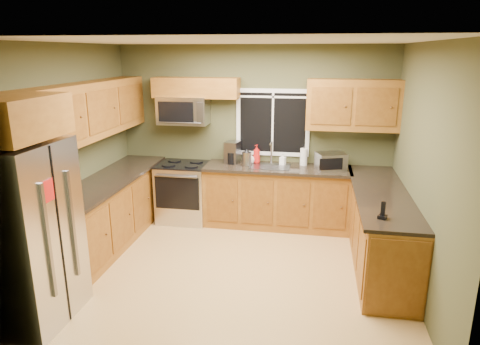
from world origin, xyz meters
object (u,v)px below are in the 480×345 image
(refrigerator, at_px, (26,235))
(paper_towel_roll, at_px, (304,157))
(cordless_phone, at_px, (383,214))
(soap_bottle_b, at_px, (283,159))
(kettle, at_px, (247,158))
(microwave, at_px, (183,110))
(soap_bottle_c, at_px, (250,158))
(toaster_oven, at_px, (331,161))
(coffee_maker, at_px, (232,153))
(soap_bottle_a, at_px, (257,154))
(range, at_px, (184,192))

(refrigerator, bearing_deg, paper_towel_roll, 49.40)
(paper_towel_roll, height_order, cordless_phone, paper_towel_roll)
(refrigerator, relative_size, cordless_phone, 9.75)
(soap_bottle_b, bearing_deg, kettle, -164.78)
(microwave, height_order, soap_bottle_c, microwave)
(paper_towel_roll, xyz_separation_m, cordless_phone, (0.87, -2.03, -0.07))
(paper_towel_roll, bearing_deg, soap_bottle_b, -174.20)
(refrigerator, bearing_deg, toaster_oven, 43.24)
(microwave, height_order, cordless_phone, microwave)
(toaster_oven, height_order, coffee_maker, coffee_maker)
(microwave, height_order, soap_bottle_a, microwave)
(refrigerator, height_order, soap_bottle_b, refrigerator)
(range, xyz_separation_m, soap_bottle_a, (1.12, 0.19, 0.61))
(coffee_maker, height_order, paper_towel_roll, coffee_maker)
(refrigerator, distance_m, coffee_maker, 3.25)
(soap_bottle_a, bearing_deg, refrigerator, -121.49)
(range, xyz_separation_m, soap_bottle_b, (1.53, 0.15, 0.56))
(refrigerator, distance_m, soap_bottle_a, 3.48)
(paper_towel_roll, relative_size, cordless_phone, 1.53)
(kettle, bearing_deg, soap_bottle_c, 77.34)
(soap_bottle_b, relative_size, cordless_phone, 0.96)
(range, distance_m, soap_bottle_b, 1.64)
(soap_bottle_a, height_order, cordless_phone, soap_bottle_a)
(refrigerator, bearing_deg, kettle, 58.69)
(range, bearing_deg, paper_towel_roll, 5.67)
(soap_bottle_a, bearing_deg, toaster_oven, -10.73)
(cordless_phone, bearing_deg, range, 145.81)
(coffee_maker, relative_size, kettle, 1.30)
(toaster_oven, xyz_separation_m, soap_bottle_a, (-1.11, 0.21, 0.02))
(refrigerator, height_order, cordless_phone, refrigerator)
(kettle, bearing_deg, range, -179.60)
(coffee_maker, xyz_separation_m, soap_bottle_a, (0.37, 0.05, -0.01))
(coffee_maker, relative_size, soap_bottle_b, 1.86)
(toaster_oven, xyz_separation_m, soap_bottle_c, (-1.20, 0.17, -0.04))
(refrigerator, height_order, microwave, microwave)
(kettle, bearing_deg, soap_bottle_a, 55.95)
(toaster_oven, xyz_separation_m, cordless_phone, (0.48, -1.82, -0.07))
(microwave, distance_m, kettle, 1.21)
(microwave, xyz_separation_m, paper_towel_roll, (1.84, 0.05, -0.66))
(paper_towel_roll, distance_m, soap_bottle_a, 0.72)
(kettle, xyz_separation_m, soap_bottle_c, (0.03, 0.14, -0.03))
(refrigerator, relative_size, soap_bottle_a, 6.37)
(range, relative_size, cordless_phone, 5.08)
(soap_bottle_a, distance_m, soap_bottle_b, 0.41)
(toaster_oven, distance_m, kettle, 1.24)
(toaster_oven, relative_size, soap_bottle_a, 1.69)
(microwave, bearing_deg, range, -89.98)
(soap_bottle_c, relative_size, cordless_phone, 0.92)
(toaster_oven, distance_m, cordless_phone, 1.89)
(coffee_maker, height_order, soap_bottle_c, coffee_maker)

